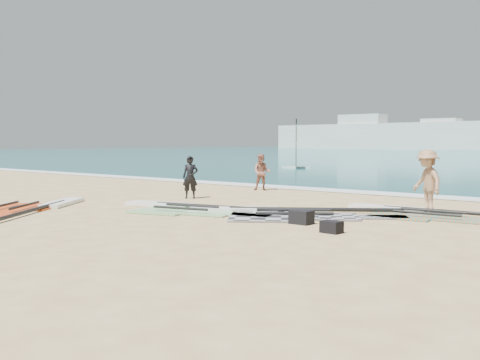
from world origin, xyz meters
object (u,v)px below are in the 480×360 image
Objects in this scene: gear_bag_far at (332,227)px; rig_green at (181,208)px; beachgoer_mid at (427,181)px; rig_red at (34,207)px; beachgoer_left at (262,172)px; rig_orange at (418,213)px; rig_grey at (276,213)px; gear_bag_near at (301,217)px; person_wetsuit at (190,177)px.

rig_green is at bearing 172.18° from gear_bag_far.
beachgoer_mid reaches higher than rig_green.
rig_green and rig_red have the same top height.
beachgoer_left is at bearing 134.95° from rig_red.
beachgoer_mid is (0.43, 4.82, 0.80)m from gear_bag_far.
beachgoer_mid is (0.04, 0.55, 0.88)m from rig_orange.
rig_green is 1.02× the size of rig_orange.
gear_bag_near is at bearing -69.00° from rig_grey.
gear_bag_near is 0.34× the size of beachgoer_left.
gear_bag_near is 9.64m from beachgoer_left.
gear_bag_far is 0.29× the size of beachgoer_left.
beachgoer_left is at bearing 53.45° from person_wetsuit.
rig_grey is at bearing 146.18° from gear_bag_near.
person_wetsuit reaches higher than rig_orange.
rig_orange is 3.46× the size of person_wetsuit.
rig_red is 3.39× the size of beachgoer_left.
beachgoer_left is 8.76m from beachgoer_mid.
gear_bag_far is at bearing -99.12° from rig_orange.
person_wetsuit reaches higher than rig_green.
rig_orange is at bearing 84.81° from gear_bag_far.
beachgoer_left reaches higher than rig_red.
gear_bag_near is 0.34× the size of person_wetsuit.
gear_bag_near is at bearing -76.99° from beachgoer_left.
rig_orange is 8.32m from person_wetsuit.
beachgoer_left is at bearing 94.71° from rig_grey.
beachgoer_mid reaches higher than rig_red.
rig_green is 10.25× the size of gear_bag_near.
rig_red is 9.68m from gear_bag_far.
gear_bag_near is at bearing -58.26° from person_wetsuit.
gear_bag_near reaches higher than rig_grey.
beachgoer_left reaches higher than rig_orange.
gear_bag_near is at bearing 72.48° from rig_red.
beachgoer_mid is (3.20, 3.11, 0.88)m from rig_grey.
rig_red is 3.40× the size of person_wetsuit.
beachgoer_left is (-8.21, 3.49, 0.74)m from rig_orange.
rig_orange is 3.45× the size of beachgoer_left.
rig_grey is 3.26m from gear_bag_far.
gear_bag_far is (2.77, -1.72, 0.09)m from rig_grey.
person_wetsuit is at bearing -177.85° from rig_orange.
rig_orange is 11.78× the size of gear_bag_far.
rig_grey is at bearing -54.36° from person_wetsuit.
gear_bag_far reaches higher than rig_grey.
beachgoer_mid is at bearing 88.94° from rig_red.
rig_red is at bearing -108.78° from beachgoer_mid.
rig_orange is at bearing -57.22° from beachgoer_mid.
person_wetsuit is at bearing -120.33° from beachgoer_left.
beachgoer_mid reaches higher than person_wetsuit.
rig_red is at bearing -168.56° from gear_bag_far.
beachgoer_left is (-2.11, 6.98, 0.74)m from rig_green.
beachgoer_left reaches higher than person_wetsuit.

